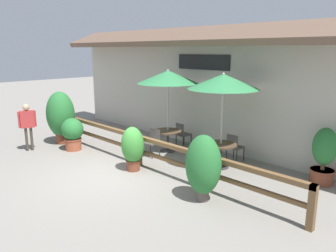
% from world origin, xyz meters
% --- Properties ---
extents(ground_plane, '(60.00, 60.00, 0.00)m').
position_xyz_m(ground_plane, '(0.00, 0.00, 0.00)').
color(ground_plane, gray).
extents(building_facade, '(14.28, 1.49, 4.23)m').
position_xyz_m(building_facade, '(-0.00, 4.10, 2.17)').
color(building_facade, '#BCB7A8').
rests_on(building_facade, ground).
extents(patio_railing, '(10.40, 0.14, 0.95)m').
position_xyz_m(patio_railing, '(0.00, 1.05, 0.70)').
color(patio_railing, brown).
rests_on(patio_railing, ground).
extents(patio_umbrella_near, '(2.04, 2.04, 2.80)m').
position_xyz_m(patio_umbrella_near, '(-0.42, 2.70, 2.54)').
color(patio_umbrella_near, '#B7B2A8').
rests_on(patio_umbrella_near, ground).
extents(dining_table_near, '(0.93, 0.93, 0.73)m').
position_xyz_m(dining_table_near, '(-0.42, 2.70, 0.58)').
color(dining_table_near, '#4C3826').
rests_on(dining_table_near, ground).
extents(chair_near_streetside, '(0.48, 0.48, 0.88)m').
position_xyz_m(chair_near_streetside, '(-0.42, 1.98, 0.50)').
color(chair_near_streetside, '#514C47').
rests_on(chair_near_streetside, ground).
extents(chair_near_wallside, '(0.46, 0.46, 0.88)m').
position_xyz_m(chair_near_wallside, '(-0.41, 3.41, 0.50)').
color(chair_near_wallside, '#514C47').
rests_on(chair_near_wallside, ground).
extents(patio_umbrella_middle, '(2.04, 2.04, 2.80)m').
position_xyz_m(patio_umbrella_middle, '(1.81, 2.66, 2.54)').
color(patio_umbrella_middle, '#B7B2A8').
rests_on(patio_umbrella_middle, ground).
extents(dining_table_middle, '(0.93, 0.93, 0.73)m').
position_xyz_m(dining_table_middle, '(1.81, 2.66, 0.58)').
color(dining_table_middle, '#4C3826').
rests_on(dining_table_middle, ground).
extents(chair_middle_streetside, '(0.44, 0.44, 0.88)m').
position_xyz_m(chair_middle_streetside, '(1.88, 1.93, 0.50)').
color(chair_middle_streetside, '#514C47').
rests_on(chair_middle_streetside, ground).
extents(chair_middle_wallside, '(0.43, 0.43, 0.88)m').
position_xyz_m(chair_middle_wallside, '(1.80, 3.40, 0.50)').
color(chair_middle_wallside, '#514C47').
rests_on(chair_middle_wallside, ground).
extents(potted_plant_broad_leaf, '(1.11, 1.00, 1.94)m').
position_xyz_m(potted_plant_broad_leaf, '(-3.92, 0.60, 1.06)').
color(potted_plant_broad_leaf, brown).
rests_on(potted_plant_broad_leaf, ground).
extents(potted_plant_corner_fern, '(0.86, 0.77, 1.57)m').
position_xyz_m(potted_plant_corner_fern, '(2.83, 0.59, 0.85)').
color(potted_plant_corner_fern, '#564C47').
rests_on(potted_plant_corner_fern, ground).
extents(potted_plant_small_flowering, '(0.70, 0.63, 1.29)m').
position_xyz_m(potted_plant_small_flowering, '(0.17, 0.68, 0.70)').
color(potted_plant_small_flowering, brown).
rests_on(potted_plant_small_flowering, ground).
extents(potted_plant_entrance_palm, '(0.81, 0.73, 1.13)m').
position_xyz_m(potted_plant_entrance_palm, '(-2.86, 0.46, 0.62)').
color(potted_plant_entrance_palm, '#9E4C33').
rests_on(potted_plant_entrance_palm, ground).
extents(potted_plant_tall_tropical, '(0.62, 0.62, 1.50)m').
position_xyz_m(potted_plant_tall_tropical, '(4.40, 3.55, 0.77)').
color(potted_plant_tall_tropical, brown).
rests_on(potted_plant_tall_tropical, ground).
extents(pedestrian, '(0.32, 0.55, 1.64)m').
position_xyz_m(pedestrian, '(-3.87, -0.65, 1.05)').
color(pedestrian, '#42382D').
rests_on(pedestrian, ground).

